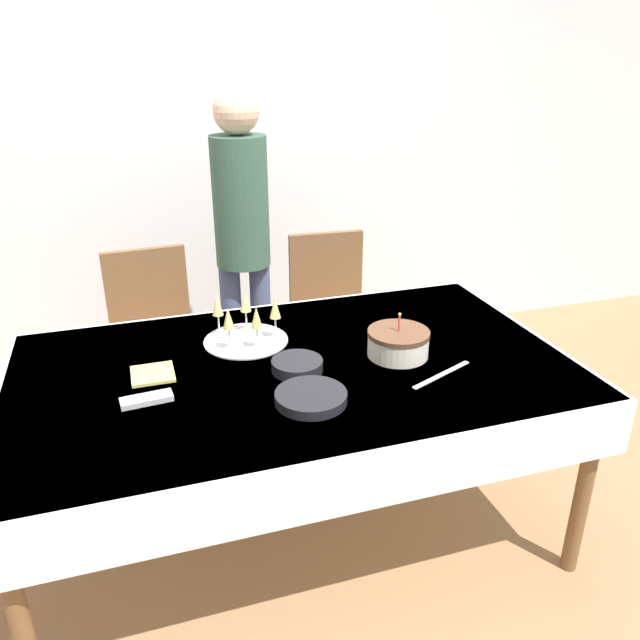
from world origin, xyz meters
TOP-DOWN VIEW (x-y plane):
  - ground_plane at (0.00, 0.00)m, footprint 12.00×12.00m
  - wall_back at (0.00, 1.76)m, footprint 8.00×0.05m
  - dining_table at (0.00, 0.00)m, footprint 2.05×1.20m
  - dining_chair_far_left at (-0.46, 0.92)m, footprint 0.45×0.45m
  - dining_chair_far_right at (0.46, 0.92)m, footprint 0.44×0.44m
  - birthday_cake at (0.40, -0.05)m, footprint 0.24×0.24m
  - champagne_tray at (-0.13, 0.25)m, footprint 0.34×0.34m
  - plate_stack_main at (-0.02, -0.27)m, footprint 0.24×0.24m
  - plate_stack_dessert at (-0.00, -0.05)m, footprint 0.19×0.19m
  - cake_knife at (0.48, -0.24)m, footprint 0.28×0.14m
  - fork_pile at (-0.54, -0.11)m, footprint 0.17×0.08m
  - napkin_pile at (-0.50, 0.07)m, footprint 0.15×0.15m
  - person_standing at (0.03, 1.09)m, footprint 0.28×0.28m

SIDE VIEW (x-z plane):
  - ground_plane at x=0.00m, z-range 0.00..0.00m
  - dining_chair_far_left at x=-0.46m, z-range 0.05..1.02m
  - dining_chair_far_right at x=0.46m, z-range 0.05..1.02m
  - dining_table at x=0.00m, z-range 0.29..1.07m
  - cake_knife at x=0.48m, z-range 0.78..0.78m
  - napkin_pile at x=-0.50m, z-range 0.78..0.79m
  - fork_pile at x=-0.54m, z-range 0.78..0.80m
  - plate_stack_main at x=-0.02m, z-range 0.78..0.81m
  - plate_stack_dessert at x=0.00m, z-range 0.78..0.82m
  - birthday_cake at x=0.40m, z-range 0.74..0.92m
  - champagne_tray at x=-0.13m, z-range 0.76..0.94m
  - person_standing at x=0.03m, z-range 0.18..1.87m
  - wall_back at x=0.00m, z-range 0.00..2.70m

